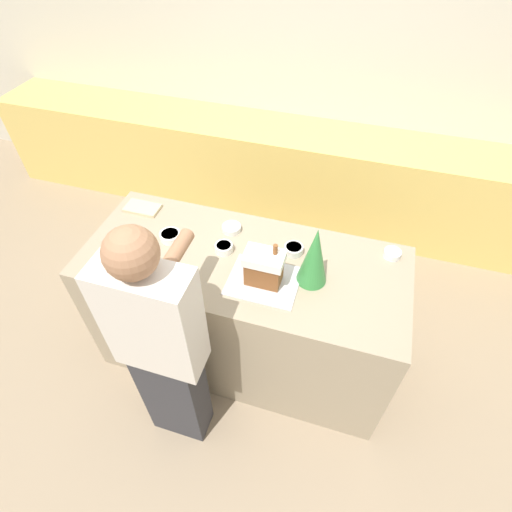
# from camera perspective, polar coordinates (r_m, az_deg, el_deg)

# --- Properties ---
(ground_plane) EXTENTS (12.00, 12.00, 0.00)m
(ground_plane) POSITION_cam_1_polar(r_m,az_deg,el_deg) (3.04, -1.46, -13.15)
(ground_plane) COLOR gray
(wall_back) EXTENTS (8.00, 0.05, 2.60)m
(wall_back) POSITION_cam_1_polar(r_m,az_deg,el_deg) (3.75, 8.61, 25.07)
(wall_back) COLOR beige
(wall_back) RESTS_ON ground_plane
(back_cabinet_block) EXTENTS (6.00, 0.60, 0.88)m
(back_cabinet_block) POSITION_cam_1_polar(r_m,az_deg,el_deg) (3.86, 6.28, 11.46)
(back_cabinet_block) COLOR #DBBC60
(back_cabinet_block) RESTS_ON ground_plane
(kitchen_island) EXTENTS (1.88, 0.79, 0.96)m
(kitchen_island) POSITION_cam_1_polar(r_m,az_deg,el_deg) (2.64, -1.65, -7.80)
(kitchen_island) COLOR gray
(kitchen_island) RESTS_ON ground_plane
(baking_tray) EXTENTS (0.38, 0.31, 0.01)m
(baking_tray) POSITION_cam_1_polar(r_m,az_deg,el_deg) (2.16, 1.10, -3.57)
(baking_tray) COLOR silver
(baking_tray) RESTS_ON kitchen_island
(gingerbread_house) EXTENTS (0.21, 0.14, 0.26)m
(gingerbread_house) POSITION_cam_1_polar(r_m,az_deg,el_deg) (2.08, 1.15, -1.60)
(gingerbread_house) COLOR brown
(gingerbread_house) RESTS_ON baking_tray
(decorative_tree) EXTENTS (0.16, 0.16, 0.37)m
(decorative_tree) POSITION_cam_1_polar(r_m,az_deg,el_deg) (2.06, 8.35, 0.01)
(decorative_tree) COLOR #33843D
(decorative_tree) RESTS_ON kitchen_island
(candy_bowl_center_rear) EXTENTS (0.11, 0.11, 0.05)m
(candy_bowl_center_rear) POSITION_cam_1_polar(r_m,az_deg,el_deg) (2.31, 5.40, 0.99)
(candy_bowl_center_rear) COLOR silver
(candy_bowl_center_rear) RESTS_ON kitchen_island
(candy_bowl_front_corner) EXTENTS (0.10, 0.10, 0.05)m
(candy_bowl_front_corner) POSITION_cam_1_polar(r_m,az_deg,el_deg) (2.31, -4.62, 1.20)
(candy_bowl_front_corner) COLOR white
(candy_bowl_front_corner) RESTS_ON kitchen_island
(candy_bowl_far_right) EXTENTS (0.11, 0.11, 0.04)m
(candy_bowl_far_right) POSITION_cam_1_polar(r_m,az_deg,el_deg) (2.44, -3.52, 4.02)
(candy_bowl_far_right) COLOR silver
(candy_bowl_far_right) RESTS_ON kitchen_island
(candy_bowl_behind_tray) EXTENTS (0.13, 0.13, 0.04)m
(candy_bowl_behind_tray) POSITION_cam_1_polar(r_m,az_deg,el_deg) (2.44, -12.16, 2.85)
(candy_bowl_behind_tray) COLOR white
(candy_bowl_behind_tray) RESTS_ON kitchen_island
(candy_bowl_near_tray_left) EXTENTS (0.10, 0.10, 0.04)m
(candy_bowl_near_tray_left) POSITION_cam_1_polar(r_m,az_deg,el_deg) (2.41, 18.90, 0.35)
(candy_bowl_near_tray_left) COLOR white
(candy_bowl_near_tray_left) RESTS_ON kitchen_island
(cookbook) EXTENTS (0.22, 0.13, 0.02)m
(cookbook) POSITION_cam_1_polar(r_m,az_deg,el_deg) (2.70, -15.91, 6.61)
(cookbook) COLOR #CCB78C
(cookbook) RESTS_ON kitchen_island
(person) EXTENTS (0.44, 0.54, 1.66)m
(person) POSITION_cam_1_polar(r_m,az_deg,el_deg) (2.09, -13.19, -12.95)
(person) COLOR #333338
(person) RESTS_ON ground_plane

